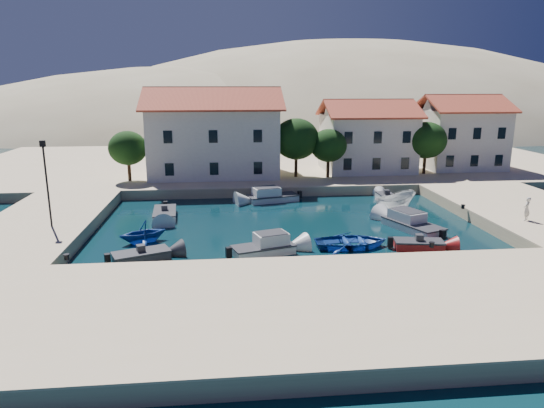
{
  "coord_description": "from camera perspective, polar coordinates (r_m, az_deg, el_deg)",
  "views": [
    {
      "loc": [
        -4.96,
        -27.13,
        11.01
      ],
      "look_at": [
        -1.32,
        9.11,
        2.0
      ],
      "focal_mm": 32.0,
      "sensor_mm": 36.0,
      "label": 1
    }
  ],
  "objects": [
    {
      "name": "quay_east",
      "position": [
        46.23,
        27.89,
        -0.89
      ],
      "size": [
        11.0,
        20.0,
        1.0
      ],
      "primitive_type": "cube",
      "color": "#CDB58C",
      "rests_on": "ground"
    },
    {
      "name": "ground",
      "position": [
        29.69,
        4.34,
        -7.91
      ],
      "size": [
        400.0,
        400.0,
        0.0
      ],
      "primitive_type": "plane",
      "color": "black",
      "rests_on": "ground"
    },
    {
      "name": "pedestrian",
      "position": [
        41.23,
        27.78,
        -0.5
      ],
      "size": [
        0.78,
        0.76,
        1.8
      ],
      "primitive_type": "imported",
      "rotation": [
        0.0,
        0.0,
        3.87
      ],
      "color": "beige",
      "rests_on": "quay_east"
    },
    {
      "name": "cabin_cruiser_south",
      "position": [
        32.33,
        -1.02,
        -5.12
      ],
      "size": [
        4.46,
        2.9,
        1.6
      ],
      "rotation": [
        0.0,
        0.0,
        0.3
      ],
      "color": "silver",
      "rests_on": "ground"
    },
    {
      "name": "boat_east",
      "position": [
        44.66,
        14.2,
        -0.81
      ],
      "size": [
        5.03,
        3.86,
        1.84
      ],
      "primitive_type": "imported",
      "rotation": [
        0.0,
        0.0,
        2.07
      ],
      "color": "silver",
      "rests_on": "ground"
    },
    {
      "name": "motorboat_red_se",
      "position": [
        34.87,
        16.88,
        -4.62
      ],
      "size": [
        3.51,
        2.02,
        1.25
      ],
      "rotation": [
        0.0,
        0.0,
        -0.17
      ],
      "color": "maroon",
      "rests_on": "ground"
    },
    {
      "name": "trees",
      "position": [
        53.79,
        4.49,
        7.26
      ],
      "size": [
        37.3,
        5.3,
        6.45
      ],
      "color": "#382314",
      "rests_on": "quay_north"
    },
    {
      "name": "quay_south",
      "position": [
        24.11,
        6.88,
        -12.05
      ],
      "size": [
        52.0,
        12.0,
        1.0
      ],
      "primitive_type": "cube",
      "color": "#CDB58C",
      "rests_on": "ground"
    },
    {
      "name": "building_mid",
      "position": [
        58.92,
        11.14,
        8.0
      ],
      "size": [
        10.5,
        8.4,
        8.3
      ],
      "color": "beige",
      "rests_on": "quay_north"
    },
    {
      "name": "cabin_cruiser_north",
      "position": [
        46.85,
        0.1,
        0.9
      ],
      "size": [
        5.19,
        3.19,
        1.6
      ],
      "rotation": [
        0.0,
        0.0,
        3.4
      ],
      "color": "silver",
      "rests_on": "ground"
    },
    {
      "name": "rowboat_south",
      "position": [
        34.34,
        9.31,
        -4.99
      ],
      "size": [
        5.09,
        3.66,
        1.04
      ],
      "primitive_type": "imported",
      "rotation": [
        0.0,
        0.0,
        1.58
      ],
      "color": "navy",
      "rests_on": "ground"
    },
    {
      "name": "hills",
      "position": [
        156.73,
        3.81,
        1.18
      ],
      "size": [
        254.0,
        176.0,
        99.0
      ],
      "color": "tan",
      "rests_on": "ground"
    },
    {
      "name": "lamppost",
      "position": [
        37.82,
        -25.04,
        3.06
      ],
      "size": [
        0.35,
        0.25,
        6.22
      ],
      "color": "black",
      "rests_on": "quay_west"
    },
    {
      "name": "motorboat_white_ne",
      "position": [
        48.52,
        13.32,
        0.76
      ],
      "size": [
        1.43,
        3.04,
        1.25
      ],
      "rotation": [
        0.0,
        0.0,
        1.57
      ],
      "color": "silver",
      "rests_on": "ground"
    },
    {
      "name": "motorboat_grey_sw",
      "position": [
        32.37,
        -15.12,
        -5.94
      ],
      "size": [
        3.88,
        2.8,
        1.25
      ],
      "rotation": [
        0.0,
        0.0,
        0.39
      ],
      "color": "#313135",
      "rests_on": "ground"
    },
    {
      "name": "building_right",
      "position": [
        64.29,
        21.28,
        8.02
      ],
      "size": [
        9.45,
        8.4,
        8.8
      ],
      "color": "beige",
      "rests_on": "quay_north"
    },
    {
      "name": "rowboat_west",
      "position": [
        36.09,
        -14.88,
        -4.35
      ],
      "size": [
        4.18,
        3.96,
        1.74
      ],
      "primitive_type": "imported",
      "rotation": [
        0.0,
        0.0,
        -1.14
      ],
      "color": "navy",
      "rests_on": "ground"
    },
    {
      "name": "cabin_cruiser_east",
      "position": [
        39.16,
        16.25,
        -2.28
      ],
      "size": [
        3.84,
        5.56,
        1.6
      ],
      "rotation": [
        0.0,
        0.0,
        1.95
      ],
      "color": "silver",
      "rests_on": "ground"
    },
    {
      "name": "bollards",
      "position": [
        33.44,
        7.97,
        -3.39
      ],
      "size": [
        29.36,
        9.56,
        0.3
      ],
      "color": "black",
      "rests_on": "ground"
    },
    {
      "name": "quay_north",
      "position": [
        66.34,
        0.36,
        4.78
      ],
      "size": [
        80.0,
        36.0,
        1.0
      ],
      "primitive_type": "cube",
      "color": "#CDB58C",
      "rests_on": "ground"
    },
    {
      "name": "quay_west",
      "position": [
        41.06,
        -25.52,
        -2.33
      ],
      "size": [
        8.0,
        20.0,
        1.0
      ],
      "primitive_type": "cube",
      "color": "#CDB58C",
      "rests_on": "ground"
    },
    {
      "name": "building_left",
      "position": [
        55.37,
        -6.86,
        8.54
      ],
      "size": [
        14.7,
        9.45,
        9.7
      ],
      "color": "beige",
      "rests_on": "quay_north"
    },
    {
      "name": "motorboat_white_west",
      "position": [
        42.25,
        -12.5,
        -1.14
      ],
      "size": [
        2.2,
        4.35,
        1.25
      ],
      "rotation": [
        0.0,
        0.0,
        -1.49
      ],
      "color": "silver",
      "rests_on": "ground"
    }
  ]
}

